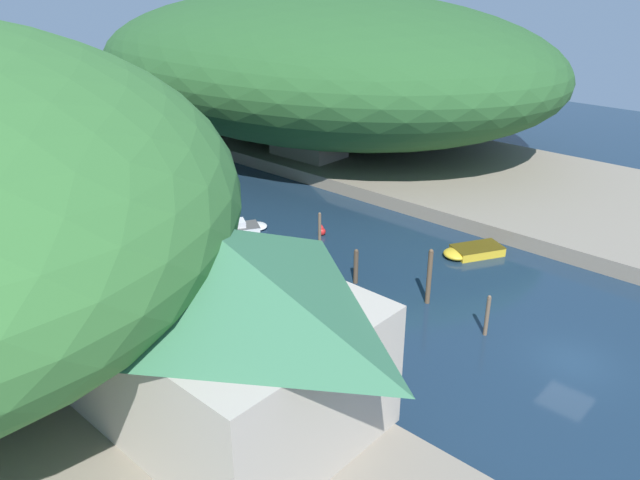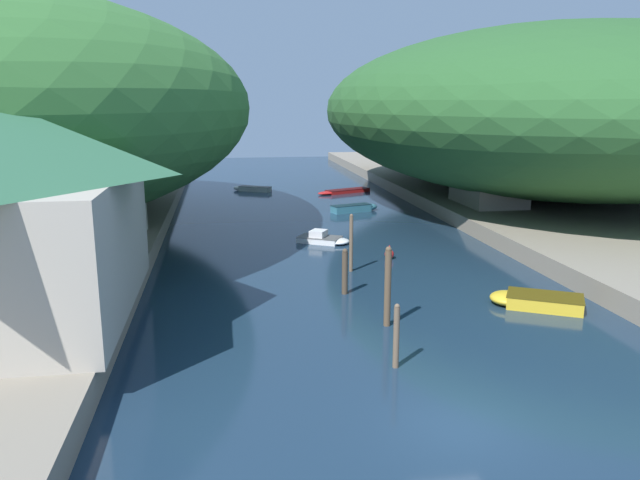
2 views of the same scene
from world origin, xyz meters
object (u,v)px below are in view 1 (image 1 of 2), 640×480
(boathouse_shed, at_px, (66,262))
(right_bank_cottage, at_px, (308,130))
(boat_red_skiff, at_px, (199,178))
(boat_white_cruiser, at_px, (37,168))
(person_on_quay, at_px, (291,395))
(boat_near_quay, at_px, (244,227))
(waterfront_building, at_px, (211,317))
(boat_mid_channel, at_px, (139,154))
(boat_far_right_bank, at_px, (471,251))
(channel_buoy_near, at_px, (322,231))

(boathouse_shed, distance_m, right_bank_cottage, 32.09)
(boathouse_shed, bearing_deg, boat_red_skiff, 34.59)
(boat_white_cruiser, distance_m, person_on_quay, 46.84)
(boat_near_quay, bearing_deg, person_on_quay, -6.30)
(waterfront_building, bearing_deg, boat_mid_channel, 61.56)
(waterfront_building, relative_size, boat_red_skiff, 3.07)
(waterfront_building, bearing_deg, right_bank_cottage, 37.18)
(boat_white_cruiser, bearing_deg, person_on_quay, -162.78)
(boathouse_shed, xyz_separation_m, person_on_quay, (1.26, -17.13, -1.22))
(boat_red_skiff, bearing_deg, boathouse_shed, -73.91)
(boathouse_shed, height_order, boat_near_quay, boathouse_shed)
(waterfront_building, height_order, person_on_quay, waterfront_building)
(right_bank_cottage, xyz_separation_m, boat_red_skiff, (-10.58, 4.48, -3.42))
(boathouse_shed, xyz_separation_m, right_bank_cottage, (30.68, 9.38, 0.40))
(boat_red_skiff, relative_size, boat_white_cruiser, 1.06)
(boat_mid_channel, relative_size, boat_far_right_bank, 1.36)
(boat_mid_channel, bearing_deg, boat_far_right_bank, 158.59)
(boat_near_quay, bearing_deg, right_bank_cottage, 146.10)
(right_bank_cottage, height_order, boat_far_right_bank, right_bank_cottage)
(boathouse_shed, xyz_separation_m, boat_white_cruiser, (11.22, 28.61, -3.08))
(boathouse_shed, relative_size, boat_far_right_bank, 1.43)
(boat_red_skiff, bearing_deg, right_bank_cottage, 48.53)
(right_bank_cottage, relative_size, person_on_quay, 4.40)
(waterfront_building, height_order, boat_white_cruiser, waterfront_building)
(boat_mid_channel, bearing_deg, boathouse_shed, 116.14)
(boathouse_shed, relative_size, person_on_quay, 4.03)
(waterfront_building, xyz_separation_m, boat_white_cruiser, (11.73, 42.88, -5.40))
(right_bank_cottage, bearing_deg, channel_buoy_near, -133.59)
(boathouse_shed, distance_m, boat_mid_channel, 33.13)
(boat_far_right_bank, distance_m, person_on_quay, 22.06)
(boathouse_shed, relative_size, boat_white_cruiser, 1.53)
(waterfront_building, xyz_separation_m, boat_far_right_bank, (23.49, 0.54, -5.36))
(boathouse_shed, xyz_separation_m, boat_near_quay, (15.14, 1.77, -3.08))
(boat_far_right_bank, bearing_deg, boathouse_shed, 88.22)
(boathouse_shed, distance_m, channel_buoy_near, 19.06)
(right_bank_cottage, xyz_separation_m, boat_mid_channel, (-9.69, 16.05, -3.56))
(boathouse_shed, height_order, right_bank_cottage, right_bank_cottage)
(waterfront_building, height_order, channel_buoy_near, waterfront_building)
(waterfront_building, xyz_separation_m, boat_mid_channel, (21.50, 39.70, -5.48))
(boat_near_quay, xyz_separation_m, person_on_quay, (-13.89, -18.90, 1.86))
(boat_red_skiff, bearing_deg, person_on_quay, -49.81)
(boat_mid_channel, bearing_deg, right_bank_cottage, -173.19)
(person_on_quay, bearing_deg, boathouse_shed, 17.50)
(right_bank_cottage, bearing_deg, boathouse_shed, -163.00)
(boat_near_quay, height_order, person_on_quay, person_on_quay)
(boat_near_quay, bearing_deg, boat_red_skiff, -172.29)
(waterfront_building, bearing_deg, boat_near_quay, 45.72)
(channel_buoy_near, bearing_deg, waterfront_building, -150.25)
(right_bank_cottage, distance_m, boat_near_quay, 17.65)
(boat_near_quay, bearing_deg, waterfront_building, -14.26)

